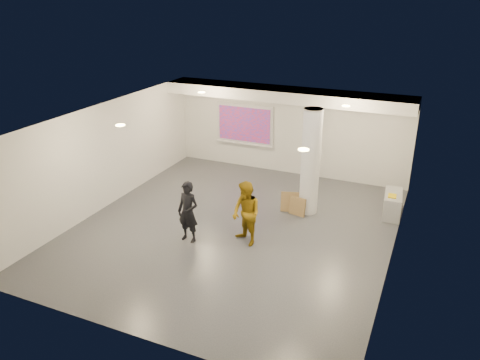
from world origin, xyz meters
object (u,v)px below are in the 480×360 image
at_px(column, 310,162).
at_px(credenza, 392,204).
at_px(woman, 188,212).
at_px(projection_screen, 245,125).
at_px(man, 246,214).

height_order(column, credenza, column).
distance_m(column, woman, 3.69).
relative_size(column, credenza, 2.69).
relative_size(column, woman, 1.90).
bearing_deg(projection_screen, woman, -81.57).
bearing_deg(column, man, -111.31).
relative_size(credenza, man, 0.68).
distance_m(woman, man, 1.45).
bearing_deg(credenza, projection_screen, 155.30).
bearing_deg(column, credenza, 18.45).
bearing_deg(woman, credenza, 44.15).
bearing_deg(woman, man, 24.06).
height_order(projection_screen, woman, projection_screen).
bearing_deg(column, projection_screen, 139.44).
height_order(column, woman, column).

